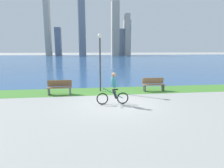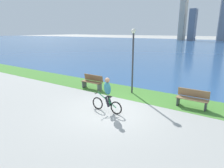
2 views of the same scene
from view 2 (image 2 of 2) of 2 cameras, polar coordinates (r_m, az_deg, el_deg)
The scene contains 7 objects.
ground_plane at distance 9.34m, azimuth -0.34°, elevation -8.00°, with size 300.00×300.00×0.00m, color #9E9E99.
grass_strip_bayside at distance 11.83m, azimuth 8.03°, elevation -3.03°, with size 120.00×2.43×0.01m, color #478433.
bay_water_surface at distance 53.00m, azimuth 28.94°, elevation 9.42°, with size 300.00×82.56×0.00m, color #2D568C.
cyclist_lead at distance 9.01m, azimuth -1.41°, elevation -3.24°, with size 1.67×0.52×1.65m.
bench_near_path at distance 12.90m, azimuth -5.79°, elevation 0.66°, with size 1.50×0.47×0.90m.
bench_far_along_path at distance 10.46m, azimuth 22.40°, elevation -3.96°, with size 1.50×0.47×0.90m.
lamppost_tall at distance 11.61m, azimuth 6.15°, elevation 9.35°, with size 0.28×0.28×3.82m.
Camera 2 is at (4.82, -7.10, 3.69)m, focal length 31.32 mm.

